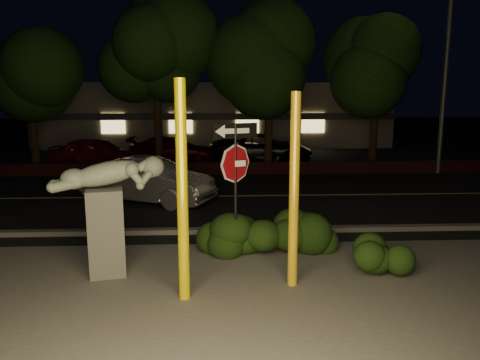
# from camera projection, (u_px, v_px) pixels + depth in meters

# --- Properties ---
(ground) EXTENTS (90.00, 90.00, 0.00)m
(ground) POSITION_uv_depth(u_px,v_px,m) (213.00, 180.00, 18.57)
(ground) COLOR black
(ground) RESTS_ON ground
(patio) EXTENTS (14.00, 6.00, 0.02)m
(patio) POSITION_uv_depth(u_px,v_px,m) (208.00, 302.00, 7.77)
(patio) COLOR #4C4944
(patio) RESTS_ON ground
(road) EXTENTS (80.00, 8.00, 0.01)m
(road) POSITION_uv_depth(u_px,v_px,m) (212.00, 196.00, 15.63)
(road) COLOR black
(road) RESTS_ON ground
(lane_marking) EXTENTS (80.00, 0.12, 0.00)m
(lane_marking) POSITION_uv_depth(u_px,v_px,m) (212.00, 196.00, 15.62)
(lane_marking) COLOR #AFA746
(lane_marking) RESTS_ON road
(curb) EXTENTS (80.00, 0.25, 0.12)m
(curb) POSITION_uv_depth(u_px,v_px,m) (211.00, 231.00, 11.59)
(curb) COLOR #4C4944
(curb) RESTS_ON ground
(brick_wall) EXTENTS (40.00, 0.35, 0.50)m
(brick_wall) POSITION_uv_depth(u_px,v_px,m) (213.00, 169.00, 19.80)
(brick_wall) COLOR #3E1414
(brick_wall) RESTS_ON ground
(parking_lot) EXTENTS (40.00, 12.00, 0.01)m
(parking_lot) POSITION_uv_depth(u_px,v_px,m) (214.00, 156.00, 25.44)
(parking_lot) COLOR black
(parking_lot) RESTS_ON ground
(building) EXTENTS (22.00, 10.20, 4.00)m
(building) POSITION_uv_depth(u_px,v_px,m) (214.00, 113.00, 32.91)
(building) COLOR slate
(building) RESTS_ON ground
(tree_far_a) EXTENTS (4.60, 4.60, 7.43)m
(tree_far_a) POSITION_uv_depth(u_px,v_px,m) (27.00, 47.00, 20.14)
(tree_far_a) COLOR black
(tree_far_a) RESTS_ON ground
(tree_far_b) EXTENTS (5.20, 5.20, 8.41)m
(tree_far_b) POSITION_uv_depth(u_px,v_px,m) (155.00, 31.00, 20.47)
(tree_far_b) COLOR black
(tree_far_b) RESTS_ON ground
(tree_far_c) EXTENTS (4.80, 4.80, 7.84)m
(tree_far_c) POSITION_uv_depth(u_px,v_px,m) (270.00, 40.00, 20.39)
(tree_far_c) COLOR black
(tree_far_c) RESTS_ON ground
(tree_far_d) EXTENTS (4.40, 4.40, 7.42)m
(tree_far_d) POSITION_uv_depth(u_px,v_px,m) (378.00, 48.00, 21.17)
(tree_far_d) COLOR black
(tree_far_d) RESTS_ON ground
(yellow_pole_left) EXTENTS (0.18, 0.18, 3.66)m
(yellow_pole_left) POSITION_uv_depth(u_px,v_px,m) (182.00, 193.00, 7.57)
(yellow_pole_left) COLOR yellow
(yellow_pole_left) RESTS_ON ground
(yellow_pole_right) EXTENTS (0.17, 0.17, 3.46)m
(yellow_pole_right) POSITION_uv_depth(u_px,v_px,m) (294.00, 192.00, 8.13)
(yellow_pole_right) COLOR yellow
(yellow_pole_right) RESTS_ON ground
(signpost) EXTENTS (0.90, 0.37, 2.83)m
(signpost) POSITION_uv_depth(u_px,v_px,m) (235.00, 164.00, 9.41)
(signpost) COLOR black
(signpost) RESTS_ON ground
(sculpture) EXTENTS (2.11, 0.96, 2.25)m
(sculpture) POSITION_uv_depth(u_px,v_px,m) (107.00, 204.00, 8.73)
(sculpture) COLOR #4C4944
(sculpture) RESTS_ON ground
(hedge_center) EXTENTS (2.14, 1.15, 1.08)m
(hedge_center) POSITION_uv_depth(u_px,v_px,m) (240.00, 228.00, 10.12)
(hedge_center) COLOR black
(hedge_center) RESTS_ON ground
(hedge_right) EXTENTS (1.93, 1.47, 1.12)m
(hedge_right) POSITION_uv_depth(u_px,v_px,m) (310.00, 228.00, 10.05)
(hedge_right) COLOR black
(hedge_right) RESTS_ON ground
(hedge_far_right) EXTENTS (1.41, 1.03, 0.89)m
(hedge_far_right) POSITION_uv_depth(u_px,v_px,m) (388.00, 252.00, 8.91)
(hedge_far_right) COLOR black
(hedge_far_right) RESTS_ON ground
(streetlight) EXTENTS (1.53, 0.44, 10.16)m
(streetlight) POSITION_uv_depth(u_px,v_px,m) (444.00, 27.00, 19.02)
(streetlight) COLOR #4B4B50
(streetlight) RESTS_ON ground
(silver_sedan) EXTENTS (4.49, 3.15, 1.40)m
(silver_sedan) POSITION_uv_depth(u_px,v_px,m) (148.00, 180.00, 14.72)
(silver_sedan) COLOR #ADADB2
(silver_sedan) RESTS_ON ground
(parked_car_red) EXTENTS (4.38, 2.07, 1.45)m
(parked_car_red) POSITION_uv_depth(u_px,v_px,m) (98.00, 153.00, 21.09)
(parked_car_red) COLOR maroon
(parked_car_red) RESTS_ON ground
(parked_car_darkred) EXTENTS (4.46, 1.86, 1.29)m
(parked_car_darkred) POSITION_uv_depth(u_px,v_px,m) (175.00, 150.00, 22.99)
(parked_car_darkred) COLOR #3E0605
(parked_car_darkred) RESTS_ON ground
(parked_car_dark) EXTENTS (5.23, 2.73, 1.41)m
(parked_car_dark) POSITION_uv_depth(u_px,v_px,m) (261.00, 148.00, 23.16)
(parked_car_dark) COLOR black
(parked_car_dark) RESTS_ON ground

